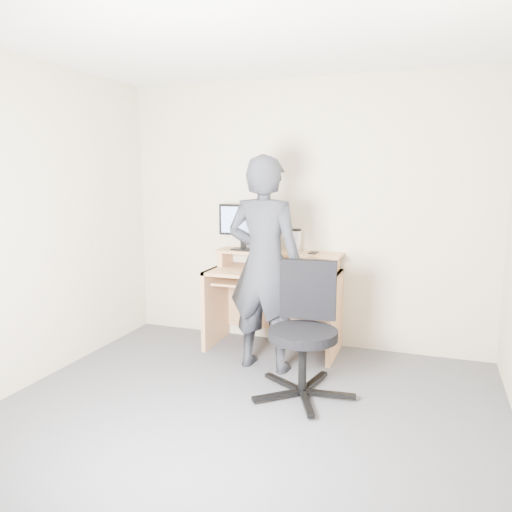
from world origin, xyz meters
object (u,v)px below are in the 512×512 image
Objects in this scene: person at (264,264)px; monitor at (242,223)px; desk at (276,290)px; office_chair at (305,325)px.

monitor is at bearing -48.54° from person.
monitor is 0.75m from person.
person is (0.06, -0.53, 0.34)m from desk.
person is at bearing -55.65° from monitor.
office_chair reaches higher than desk.
desk is 1.25× the size of office_chair.
office_chair is at bearing -49.33° from monitor.
monitor is 0.26× the size of person.
monitor is 0.48× the size of office_chair.
desk is 0.67× the size of person.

